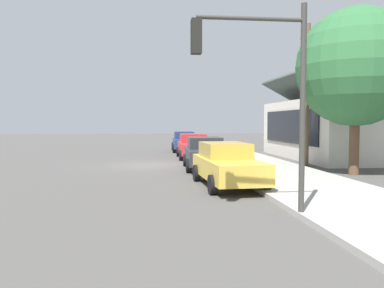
% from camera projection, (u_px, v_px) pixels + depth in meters
% --- Properties ---
extents(ground_plane, '(120.00, 120.00, 0.00)m').
position_uv_depth(ground_plane, '(151.00, 165.00, 21.32)').
color(ground_plane, '#4C4947').
extents(sidewalk_curb, '(60.00, 4.20, 0.16)m').
position_uv_depth(sidewalk_curb, '(250.00, 163.00, 21.95)').
color(sidewalk_curb, '#A3A099').
rests_on(sidewalk_curb, ground).
extents(car_navy, '(4.80, 2.09, 1.59)m').
position_uv_depth(car_navy, '(184.00, 141.00, 31.44)').
color(car_navy, navy).
rests_on(car_navy, ground).
extents(car_cherry, '(4.68, 2.11, 1.59)m').
position_uv_depth(car_cherry, '(193.00, 146.00, 25.39)').
color(car_cherry, red).
rests_on(car_cherry, ground).
extents(car_charcoal, '(4.53, 2.24, 1.59)m').
position_uv_depth(car_charcoal, '(205.00, 153.00, 19.59)').
color(car_charcoal, '#2D3035').
rests_on(car_charcoal, ground).
extents(car_mustard, '(4.85, 2.19, 1.59)m').
position_uv_depth(car_mustard, '(227.00, 164.00, 14.30)').
color(car_mustard, gold).
rests_on(car_mustard, ground).
extents(storefront_building, '(11.70, 6.34, 5.50)m').
position_uv_depth(storefront_building, '(334.00, 127.00, 25.44)').
color(storefront_building, silver).
rests_on(storefront_building, ground).
extents(shade_tree, '(5.24, 5.24, 7.42)m').
position_uv_depth(shade_tree, '(356.00, 67.00, 17.16)').
color(shade_tree, brown).
rests_on(shade_tree, ground).
extents(traffic_light_main, '(0.37, 2.79, 5.20)m').
position_uv_depth(traffic_light_main, '(260.00, 75.00, 9.24)').
color(traffic_light_main, '#383833').
rests_on(traffic_light_main, ground).
extents(utility_pole_wooden, '(1.80, 0.24, 7.50)m').
position_uv_depth(utility_pole_wooden, '(307.00, 92.00, 20.36)').
color(utility_pole_wooden, brown).
rests_on(utility_pole_wooden, ground).
extents(fire_hydrant_red, '(0.22, 0.22, 0.71)m').
position_uv_depth(fire_hydrant_red, '(240.00, 162.00, 18.37)').
color(fire_hydrant_red, red).
rests_on(fire_hydrant_red, sidewalk_curb).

